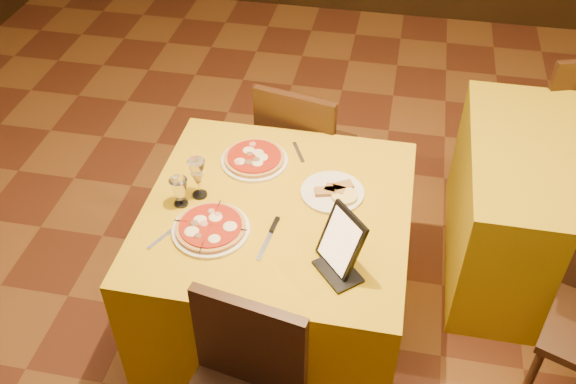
% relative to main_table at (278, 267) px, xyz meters
% --- Properties ---
extents(floor, '(6.00, 7.00, 0.01)m').
position_rel_main_table_xyz_m(floor, '(0.04, -0.07, -0.38)').
color(floor, '#5E2D19').
rests_on(floor, ground).
extents(main_table, '(1.10, 1.10, 0.75)m').
position_rel_main_table_xyz_m(main_table, '(0.00, 0.00, 0.00)').
color(main_table, '#C79E0C').
rests_on(main_table, floor).
extents(side_table, '(1.10, 1.10, 0.75)m').
position_rel_main_table_xyz_m(side_table, '(1.35, 0.62, 0.00)').
color(side_table, '#B1920B').
rests_on(side_table, floor).
extents(chair_main_far, '(0.45, 0.45, 0.91)m').
position_rel_main_table_xyz_m(chair_main_far, '(0.00, 0.79, 0.08)').
color(chair_main_far, '#2F210F').
rests_on(chair_main_far, floor).
extents(chair_side_far, '(0.46, 0.46, 0.91)m').
position_rel_main_table_xyz_m(chair_side_far, '(1.35, 1.40, 0.08)').
color(chair_side_far, black).
rests_on(chair_side_far, floor).
extents(pizza_near, '(0.31, 0.31, 0.03)m').
position_rel_main_table_xyz_m(pizza_near, '(-0.23, -0.19, 0.39)').
color(pizza_near, white).
rests_on(pizza_near, main_table).
extents(pizza_far, '(0.30, 0.30, 0.03)m').
position_rel_main_table_xyz_m(pizza_far, '(-0.16, 0.27, 0.39)').
color(pizza_far, white).
rests_on(pizza_far, main_table).
extents(cutlet_dish, '(0.27, 0.27, 0.03)m').
position_rel_main_table_xyz_m(cutlet_dish, '(0.21, 0.13, 0.39)').
color(cutlet_dish, white).
rests_on(cutlet_dish, main_table).
extents(wine_glass, '(0.11, 0.11, 0.19)m').
position_rel_main_table_xyz_m(wine_glass, '(-0.34, 0.01, 0.47)').
color(wine_glass, '#E4CD81').
rests_on(wine_glass, main_table).
extents(water_glass, '(0.10, 0.10, 0.13)m').
position_rel_main_table_xyz_m(water_glass, '(-0.40, -0.06, 0.44)').
color(water_glass, white).
rests_on(water_glass, main_table).
extents(tablet, '(0.20, 0.21, 0.23)m').
position_rel_main_table_xyz_m(tablet, '(0.30, -0.26, 0.49)').
color(tablet, black).
rests_on(tablet, main_table).
extents(knife, '(0.05, 0.23, 0.01)m').
position_rel_main_table_xyz_m(knife, '(0.00, -0.20, 0.38)').
color(knife, silver).
rests_on(knife, main_table).
extents(fork_near, '(0.08, 0.13, 0.01)m').
position_rel_main_table_xyz_m(fork_near, '(-0.41, -0.27, 0.38)').
color(fork_near, '#B6B4BC').
rests_on(fork_near, main_table).
extents(fork_far, '(0.08, 0.15, 0.01)m').
position_rel_main_table_xyz_m(fork_far, '(0.02, 0.38, 0.38)').
color(fork_far, '#B0B0B7').
rests_on(fork_far, main_table).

